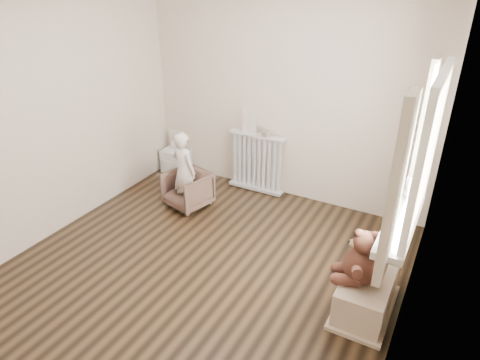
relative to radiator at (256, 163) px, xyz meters
The scene contains 18 objects.
floor 1.75m from the radiator, 80.36° to the right, with size 3.60×3.60×0.01m, color black.
back_wall 0.96m from the radiator, 22.80° to the left, with size 3.60×0.02×2.60m, color #EBE4C9.
front_wall 3.61m from the radiator, 85.31° to the right, with size 3.60×0.02×2.60m, color #EBE4C9.
left_wall 2.44m from the radiator, 132.03° to the right, with size 0.02×3.60×2.60m, color #EBE4C9.
right_wall 2.83m from the radiator, 38.85° to the right, with size 0.02×3.60×2.60m, color #EBE4C9.
window 2.69m from the radiator, 34.01° to the right, with size 0.03×0.90×1.10m, color white.
window_sill 2.44m from the radiator, 35.21° to the right, with size 0.22×1.10×0.06m, color silver.
curtain_left 2.92m from the radiator, 45.21° to the right, with size 0.06×0.26×1.30m, color #BCB094.
curtain_right 2.32m from the radiator, 22.71° to the right, with size 0.06×0.26×1.30m, color #BCB094.
radiator is the anchor object (origin of this frame).
paper_doll 0.56m from the radiator, behind, with size 0.19×0.02×0.31m, color beige.
tin_a 0.44m from the radiator, ahead, with size 0.11×0.11×0.07m, color #A59E8C.
toy_vanity 1.27m from the radiator, behind, with size 0.37×0.27×0.59m, color silver.
armchair 0.95m from the radiator, 125.79° to the right, with size 0.48×0.49×0.45m, color brown.
child 0.98m from the radiator, 124.08° to the right, with size 0.35×0.23×0.95m, color silver.
toy_bench 2.35m from the radiator, 39.58° to the right, with size 0.39×0.74×0.35m, color beige.
teddy_bear 2.38m from the radiator, 42.14° to the right, with size 0.40×0.31×0.49m, color #361911, non-canonical shape.
plush_cat 2.26m from the radiator, 26.82° to the right, with size 0.16×0.26×0.22m, color slate, non-canonical shape.
Camera 1 is at (1.93, -2.79, 2.68)m, focal length 32.00 mm.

